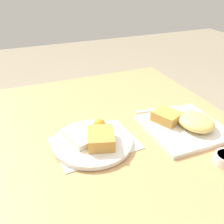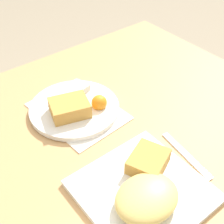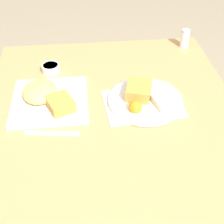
{
  "view_description": "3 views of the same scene",
  "coord_description": "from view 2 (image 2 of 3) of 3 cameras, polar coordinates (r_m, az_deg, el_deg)",
  "views": [
    {
      "loc": [
        -0.71,
        0.32,
        1.24
      ],
      "look_at": [
        0.03,
        0.01,
        0.79
      ],
      "focal_mm": 42.0,
      "sensor_mm": 36.0,
      "label": 1
    },
    {
      "loc": [
        -0.39,
        -0.48,
        1.32
      ],
      "look_at": [
        0.0,
        0.01,
        0.77
      ],
      "focal_mm": 50.0,
      "sensor_mm": 36.0,
      "label": 2
    },
    {
      "loc": [
        0.77,
        -0.08,
        1.4
      ],
      "look_at": [
        0.02,
        -0.01,
        0.77
      ],
      "focal_mm": 50.0,
      "sensor_mm": 36.0,
      "label": 3
    }
  ],
  "objects": [
    {
      "name": "plate_oval_far",
      "position": [
        0.88,
        -6.85,
        1.03
      ],
      "size": [
        0.25,
        0.25,
        0.05
      ],
      "color": "white",
      "rests_on": "menu_card"
    },
    {
      "name": "dining_table",
      "position": [
        0.91,
        0.51,
        -6.13
      ],
      "size": [
        1.02,
        0.86,
        0.74
      ],
      "color": "tan",
      "rests_on": "ground_plane"
    },
    {
      "name": "plate_square_near",
      "position": [
        0.69,
        6.02,
        -13.85
      ],
      "size": [
        0.26,
        0.26,
        0.06
      ],
      "color": "white",
      "rests_on": "dining_table"
    },
    {
      "name": "menu_card",
      "position": [
        0.89,
        -6.26,
        0.17
      ],
      "size": [
        0.21,
        0.27,
        0.0
      ],
      "rotation": [
        0.0,
        0.0,
        0.08
      ],
      "color": "silver",
      "rests_on": "dining_table"
    },
    {
      "name": "butter_knife",
      "position": [
        0.79,
        13.39,
        -7.66
      ],
      "size": [
        0.04,
        0.17,
        0.0
      ],
      "rotation": [
        0.0,
        0.0,
        1.44
      ],
      "color": "silver",
      "rests_on": "dining_table"
    }
  ]
}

